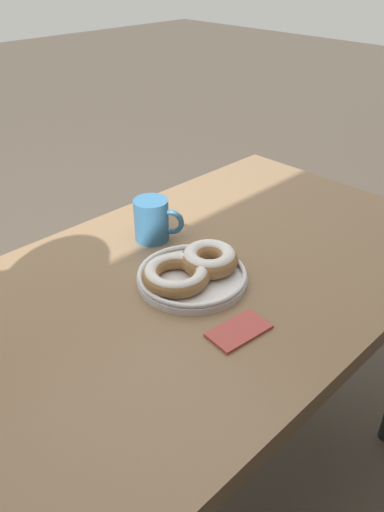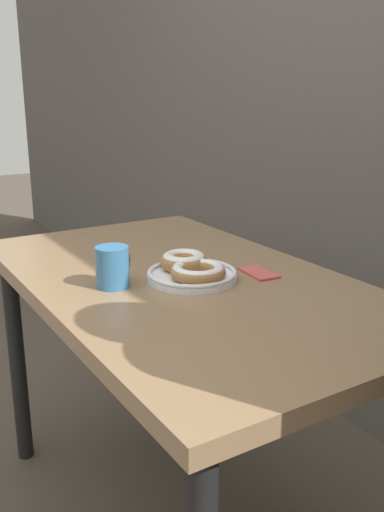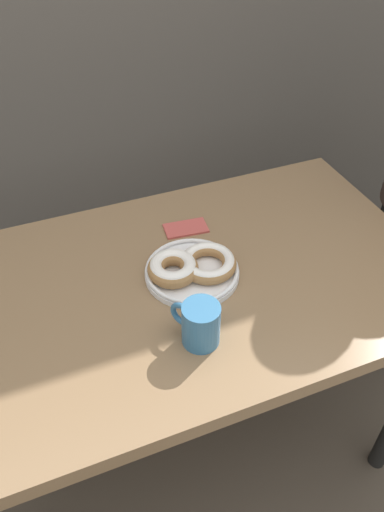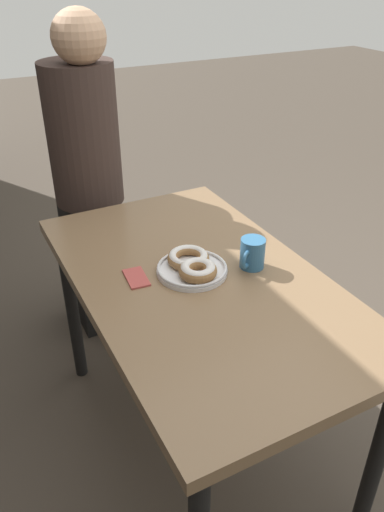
% 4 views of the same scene
% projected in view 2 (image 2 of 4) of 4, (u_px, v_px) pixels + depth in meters
% --- Properties ---
extents(dining_table, '(1.21, 0.70, 0.74)m').
position_uv_depth(dining_table, '(182.00, 308.00, 1.43)').
color(dining_table, '#846647').
rests_on(dining_table, ground_plane).
extents(donut_plate, '(0.25, 0.22, 0.06)m').
position_uv_depth(donut_plate, '(191.00, 269.00, 1.38)').
color(donut_plate, white).
rests_on(donut_plate, dining_table).
extents(coffee_mug, '(0.08, 0.10, 0.10)m').
position_uv_depth(coffee_mug, '(113.00, 266.00, 1.32)').
color(coffee_mug, teal).
rests_on(coffee_mug, dining_table).
extents(napkin, '(0.12, 0.07, 0.01)m').
position_uv_depth(napkin, '(258.00, 273.00, 1.43)').
color(napkin, '#BC4C47').
rests_on(napkin, dining_table).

